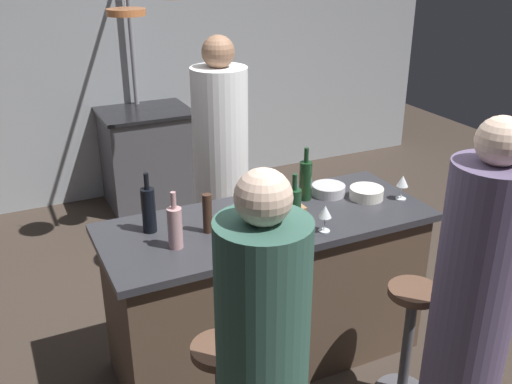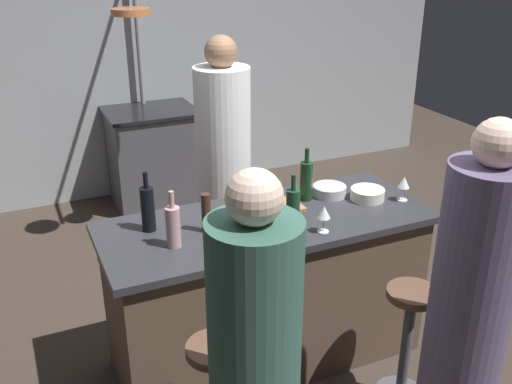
% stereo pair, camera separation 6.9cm
% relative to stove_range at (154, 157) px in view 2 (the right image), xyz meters
% --- Properties ---
extents(ground_plane, '(9.00, 9.00, 0.00)m').
position_rel_stove_range_xyz_m(ground_plane, '(0.00, -2.45, -0.45)').
color(ground_plane, '#382D26').
extents(back_wall, '(6.40, 0.16, 2.60)m').
position_rel_stove_range_xyz_m(back_wall, '(0.00, 0.40, 0.85)').
color(back_wall, '#9EA3A8').
rests_on(back_wall, ground_plane).
extents(kitchen_island, '(1.80, 0.72, 0.90)m').
position_rel_stove_range_xyz_m(kitchen_island, '(0.00, -2.45, 0.01)').
color(kitchen_island, brown).
rests_on(kitchen_island, ground_plane).
extents(stove_range, '(0.80, 0.64, 0.89)m').
position_rel_stove_range_xyz_m(stove_range, '(0.00, 0.00, 0.00)').
color(stove_range, '#47474C').
rests_on(stove_range, ground_plane).
extents(chef, '(0.37, 0.37, 1.74)m').
position_rel_stove_range_xyz_m(chef, '(0.10, -1.55, 0.36)').
color(chef, white).
rests_on(chef, ground_plane).
extents(bar_stool_right, '(0.28, 0.28, 0.68)m').
position_rel_stove_range_xyz_m(bar_stool_right, '(0.51, -3.07, -0.07)').
color(bar_stool_right, '#4C4C51').
rests_on(bar_stool_right, ground_plane).
extents(guest_right, '(0.35, 0.35, 1.67)m').
position_rel_stove_range_xyz_m(guest_right, '(0.50, -3.44, 0.33)').
color(guest_right, '#594C6B').
rests_on(guest_right, ground_plane).
extents(overhead_pot_rack, '(0.60, 1.30, 2.17)m').
position_rel_stove_range_xyz_m(overhead_pot_rack, '(-0.08, -0.40, 1.18)').
color(overhead_pot_rack, gray).
rests_on(overhead_pot_rack, ground_plane).
extents(cutting_board, '(0.32, 0.22, 0.02)m').
position_rel_stove_range_xyz_m(cutting_board, '(0.08, -2.34, 0.46)').
color(cutting_board, '#997047').
rests_on(cutting_board, kitchen_island).
extents(pepper_mill, '(0.05, 0.05, 0.21)m').
position_rel_stove_range_xyz_m(pepper_mill, '(-0.35, -2.45, 0.56)').
color(pepper_mill, '#382319').
rests_on(pepper_mill, kitchen_island).
extents(wine_bottle_rose, '(0.07, 0.07, 0.29)m').
position_rel_stove_range_xyz_m(wine_bottle_rose, '(-0.55, -2.54, 0.56)').
color(wine_bottle_rose, '#B78C8E').
rests_on(wine_bottle_rose, kitchen_island).
extents(wine_bottle_dark, '(0.07, 0.07, 0.32)m').
position_rel_stove_range_xyz_m(wine_bottle_dark, '(-0.61, -2.31, 0.58)').
color(wine_bottle_dark, black).
rests_on(wine_bottle_dark, kitchen_island).
extents(wine_bottle_green, '(0.07, 0.07, 0.31)m').
position_rel_stove_range_xyz_m(wine_bottle_green, '(0.06, -2.62, 0.57)').
color(wine_bottle_green, '#193D23').
rests_on(wine_bottle_green, kitchen_island).
extents(wine_bottle_red, '(0.07, 0.07, 0.31)m').
position_rel_stove_range_xyz_m(wine_bottle_red, '(0.31, -2.31, 0.57)').
color(wine_bottle_red, '#143319').
rests_on(wine_bottle_red, kitchen_island).
extents(wine_bottle_amber, '(0.07, 0.07, 0.29)m').
position_rel_stove_range_xyz_m(wine_bottle_amber, '(-0.18, -2.58, 0.56)').
color(wine_bottle_amber, brown).
rests_on(wine_bottle_amber, kitchen_island).
extents(wine_glass_by_chef, '(0.07, 0.07, 0.15)m').
position_rel_stove_range_xyz_m(wine_glass_by_chef, '(0.20, -2.70, 0.56)').
color(wine_glass_by_chef, silver).
rests_on(wine_glass_by_chef, kitchen_island).
extents(wine_glass_near_right_guest, '(0.07, 0.07, 0.15)m').
position_rel_stove_range_xyz_m(wine_glass_near_right_guest, '(0.81, -2.55, 0.56)').
color(wine_glass_near_right_guest, silver).
rests_on(wine_glass_near_right_guest, kitchen_island).
extents(mixing_bowl_ceramic, '(0.20, 0.20, 0.07)m').
position_rel_stove_range_xyz_m(mixing_bowl_ceramic, '(0.64, -2.45, 0.49)').
color(mixing_bowl_ceramic, silver).
rests_on(mixing_bowl_ceramic, kitchen_island).
extents(mixing_bowl_steel, '(0.20, 0.20, 0.06)m').
position_rel_stove_range_xyz_m(mixing_bowl_steel, '(0.47, -2.31, 0.48)').
color(mixing_bowl_steel, '#B7B7BC').
rests_on(mixing_bowl_steel, kitchen_island).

